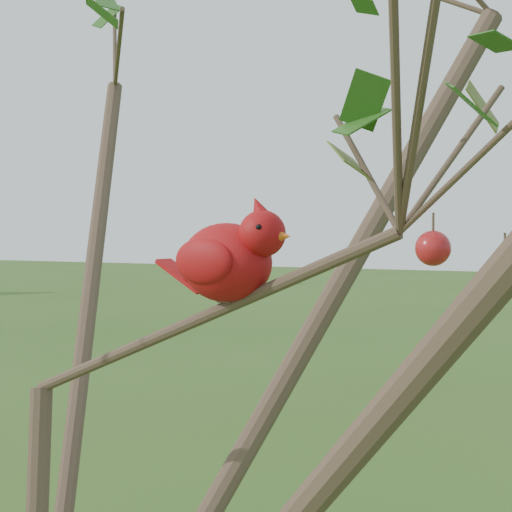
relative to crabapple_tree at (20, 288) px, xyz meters
The scene contains 3 objects.
crabapple_tree is the anchor object (origin of this frame).
cardinal 0.30m from the crabapple_tree, 18.23° to the left, with size 0.22×0.13×0.16m.
distant_trees 24.59m from the crabapple_tree, 104.23° to the left, with size 39.35×16.95×3.30m.
Camera 1 is at (0.81, -0.86, 2.20)m, focal length 55.00 mm.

